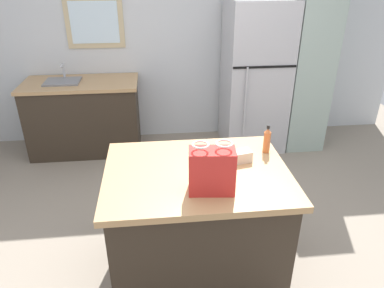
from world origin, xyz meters
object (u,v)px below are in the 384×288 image
Objects in this scene: refrigerator at (255,77)px; shopping_bag at (212,170)px; tall_cabinet at (307,55)px; kitchen_island at (196,223)px; bottle at (267,140)px; small_box at (240,156)px.

shopping_bag is (-0.91, -2.36, 0.14)m from refrigerator.
refrigerator is at bearing 68.91° from shopping_bag.
shopping_bag is (-1.54, -2.36, -0.10)m from tall_cabinet.
kitchen_island is 0.69× the size of refrigerator.
kitchen_island is 5.77× the size of bottle.
bottle reaches higher than small_box.
tall_cabinet is 2.82m from shopping_bag.
refrigerator is 5.47× the size of shopping_bag.
kitchen_island is at bearing 103.58° from shopping_bag.
refrigerator reaches higher than kitchen_island.
refrigerator is 1.96m from bottle.
tall_cabinet is 10.60× the size of bottle.
small_box is at bearing -107.94° from refrigerator.
shopping_bag is (0.06, -0.25, 0.59)m from kitchen_island.
bottle is at bearing 27.61° from small_box.
kitchen_island is 0.64m from shopping_bag.
shopping_bag is at bearing -136.54° from bottle.
shopping_bag is 2.09× the size of small_box.
refrigerator is at bearing 72.06° from small_box.
small_box is at bearing -152.39° from bottle.
small_box is (0.31, 0.09, 0.48)m from kitchen_island.
tall_cabinet is 2.41m from small_box.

